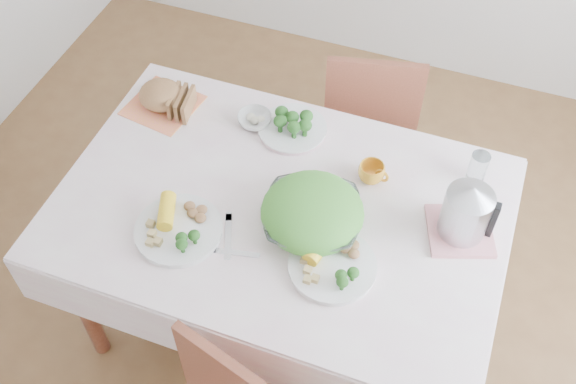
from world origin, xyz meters
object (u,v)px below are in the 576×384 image
(dining_table, at_px, (281,268))
(dinner_plate_right, at_px, (332,266))
(electric_kettle, at_px, (467,210))
(dinner_plate_left, at_px, (179,230))
(chair_far, at_px, (370,111))
(salad_bowl, at_px, (312,217))
(yellow_mug, at_px, (371,173))

(dining_table, bearing_deg, dinner_plate_right, -36.36)
(electric_kettle, bearing_deg, dinner_plate_right, -125.34)
(dinner_plate_left, bearing_deg, chair_far, 70.84)
(dining_table, relative_size, dinner_plate_right, 5.01)
(salad_bowl, bearing_deg, electric_kettle, 16.29)
(dining_table, bearing_deg, electric_kettle, 9.55)
(chair_far, height_order, salad_bowl, chair_far)
(dining_table, relative_size, electric_kettle, 6.57)
(dining_table, bearing_deg, salad_bowl, -16.29)
(salad_bowl, relative_size, yellow_mug, 3.41)
(dinner_plate_left, height_order, dinner_plate_right, same)
(dining_table, relative_size, dinner_plate_left, 4.86)
(chair_far, relative_size, yellow_mug, 9.66)
(dining_table, bearing_deg, chair_far, 83.30)
(dining_table, relative_size, yellow_mug, 15.16)
(salad_bowl, distance_m, yellow_mug, 0.28)
(salad_bowl, height_order, dinner_plate_left, salad_bowl)
(dinner_plate_right, height_order, electric_kettle, electric_kettle)
(chair_far, height_order, yellow_mug, chair_far)
(dining_table, height_order, yellow_mug, yellow_mug)
(dinner_plate_left, height_order, electric_kettle, electric_kettle)
(dinner_plate_right, bearing_deg, salad_bowl, 129.43)
(dining_table, bearing_deg, yellow_mug, 40.41)
(dinner_plate_left, xyz_separation_m, yellow_mug, (0.52, 0.43, 0.03))
(dining_table, xyz_separation_m, dinner_plate_right, (0.24, -0.18, 0.40))
(dinner_plate_left, height_order, yellow_mug, yellow_mug)
(yellow_mug, bearing_deg, electric_kettle, -19.30)
(chair_far, bearing_deg, dining_table, 70.12)
(chair_far, distance_m, dinner_plate_right, 1.08)
(electric_kettle, bearing_deg, yellow_mug, 176.97)
(dining_table, height_order, chair_far, chair_far)
(chair_far, bearing_deg, dinner_plate_right, 84.58)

